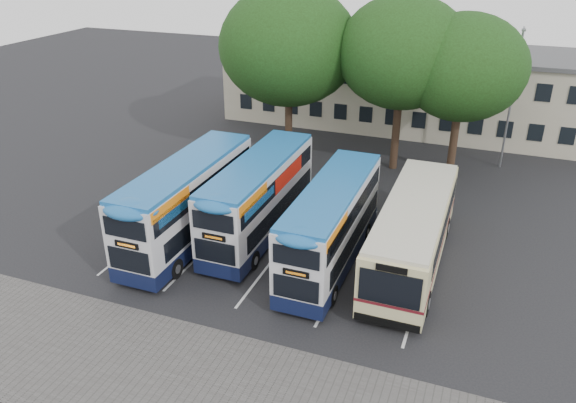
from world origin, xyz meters
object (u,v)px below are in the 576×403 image
(tree_right, at_px, (464,68))
(bus_dd_right, at_px, (332,222))
(tree_left, at_px, (289,46))
(tree_mid, at_px, (403,53))
(bus_dd_mid, at_px, (259,195))
(bus_single, at_px, (413,229))
(bus_dd_left, at_px, (188,199))
(lamp_post, at_px, (513,92))

(tree_right, bearing_deg, bus_dd_right, -107.51)
(tree_left, relative_size, tree_mid, 1.04)
(tree_mid, relative_size, bus_dd_mid, 1.13)
(bus_dd_right, bearing_deg, bus_single, 20.38)
(tree_left, xyz_separation_m, tree_right, (10.95, 0.47, -0.63))
(bus_dd_left, bearing_deg, bus_dd_right, 3.28)
(tree_right, relative_size, bus_dd_left, 1.01)
(bus_dd_right, bearing_deg, lamp_post, 65.50)
(tree_mid, relative_size, tree_right, 1.09)
(bus_dd_left, distance_m, bus_single, 10.98)
(tree_right, bearing_deg, tree_left, -177.54)
(bus_dd_right, bearing_deg, bus_dd_left, -176.72)
(tree_mid, relative_size, bus_dd_right, 1.15)
(bus_dd_right, distance_m, bus_single, 3.80)
(lamp_post, height_order, tree_mid, tree_mid)
(lamp_post, bearing_deg, tree_right, -138.98)
(bus_single, bearing_deg, bus_dd_left, -170.89)
(lamp_post, relative_size, bus_dd_mid, 0.93)
(tree_left, relative_size, bus_dd_mid, 1.17)
(tree_left, relative_size, tree_right, 1.13)
(lamp_post, relative_size, bus_dd_left, 0.90)
(tree_left, relative_size, bus_dd_right, 1.19)
(bus_dd_right, bearing_deg, tree_mid, 88.11)
(lamp_post, relative_size, bus_single, 0.83)
(tree_mid, relative_size, bus_dd_left, 1.09)
(bus_dd_mid, height_order, bus_single, bus_dd_mid)
(tree_left, distance_m, bus_dd_right, 15.22)
(tree_left, height_order, tree_right, tree_left)
(bus_dd_mid, relative_size, bus_single, 0.90)
(bus_dd_left, bearing_deg, bus_single, 9.11)
(bus_dd_right, bearing_deg, bus_dd_mid, 161.44)
(lamp_post, height_order, bus_dd_left, lamp_post)
(tree_mid, bearing_deg, bus_dd_right, -91.89)
(lamp_post, bearing_deg, bus_dd_mid, -128.75)
(bus_dd_left, bearing_deg, lamp_post, 48.04)
(bus_dd_mid, bearing_deg, bus_dd_right, -18.56)
(tree_mid, xyz_separation_m, bus_single, (3.12, -11.58, -5.72))
(tree_left, bearing_deg, bus_dd_right, -61.18)
(lamp_post, bearing_deg, tree_mid, -158.20)
(tree_right, bearing_deg, bus_dd_left, -130.37)
(tree_right, relative_size, bus_dd_right, 1.06)
(tree_right, distance_m, bus_single, 12.71)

